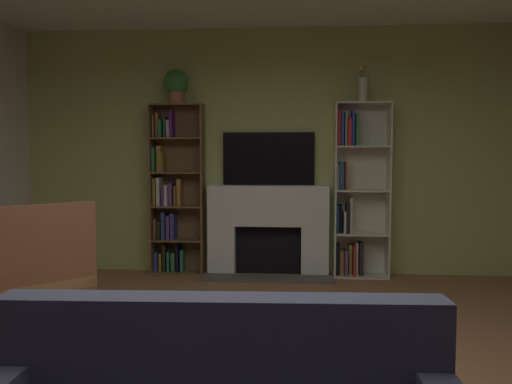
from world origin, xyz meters
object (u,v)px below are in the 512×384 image
Objects in this scene: potted_plant at (176,84)px; fireplace at (268,227)px; vase_with_flowers at (363,88)px; bookshelf_right at (355,194)px; tv at (269,159)px; armchair at (39,274)px; bookshelf_left at (173,194)px.

fireplace is at bearing 1.60° from potted_plant.
vase_with_flowers is (2.11, -0.00, -0.06)m from potted_plant.
vase_with_flowers is at bearing -32.10° from bookshelf_right.
vase_with_flowers is at bearing -6.50° from tv.
tv reaches higher than armchair.
vase_with_flowers reaches higher than armchair.
bookshelf_right reaches higher than tv.
tv is 0.54× the size of bookshelf_right.
armchair is at bearing -136.00° from bookshelf_right.
potted_plant is (-1.06, -0.03, 1.64)m from fireplace.
potted_plant is at bearing -41.00° from bookshelf_left.
armchair is (-0.39, -2.42, -0.40)m from bookshelf_left.
bookshelf_right is at bearing -4.41° from tv.
tv reaches higher than fireplace.
bookshelf_right is at bearing 1.24° from potted_plant.
bookshelf_right is 3.49m from armchair.
vase_with_flowers is 3.83m from armchair.
tv is at bearing 3.37° from bookshelf_left.
bookshelf_left is (-1.12, -0.07, -0.41)m from tv.
fireplace is 1.95m from potted_plant.
tv is at bearing 175.59° from bookshelf_right.
armchair is at bearing -121.27° from tv.
armchair is at bearing -100.81° from potted_plant.
vase_with_flowers reaches higher than bookshelf_left.
armchair reaches higher than fireplace.
tv is 2.70× the size of potted_plant.
tv is at bearing 90.00° from fireplace.
fireplace is 3.33× the size of vase_with_flowers.
potted_plant is (0.06, -0.05, 1.26)m from bookshelf_left.
vase_with_flowers is 0.43× the size of armchair.
bookshelf_left is at bearing 80.86° from armchair.
potted_plant reaches higher than bookshelf_right.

